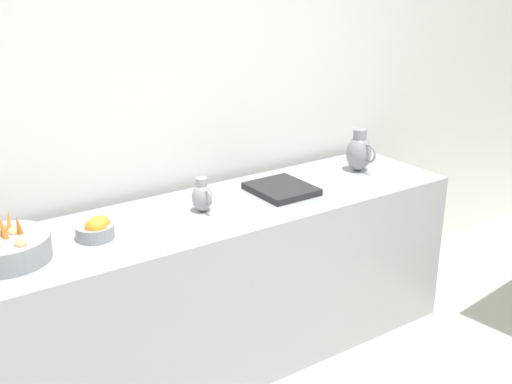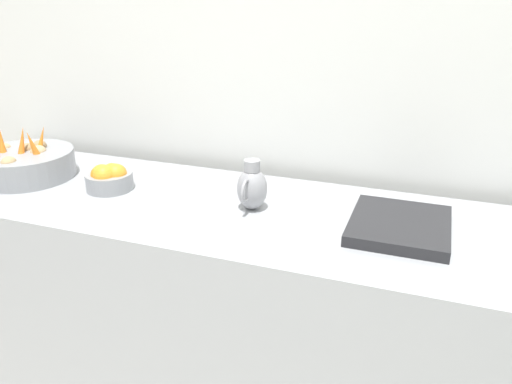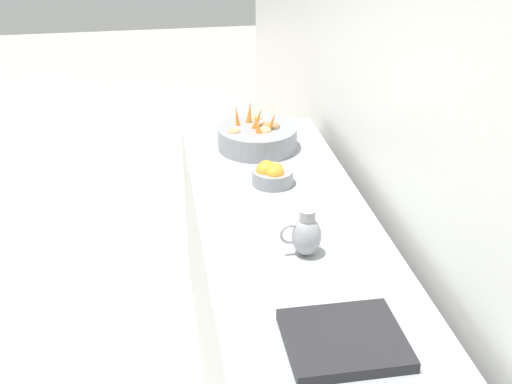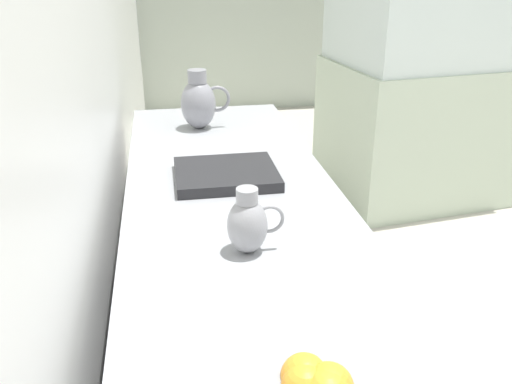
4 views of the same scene
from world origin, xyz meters
The scene contains 7 objects.
tile_wall_left centered at (-1.95, 0.37, 1.50)m, with size 0.10×8.02×3.00m, color white.
prep_counter centered at (-1.50, -0.13, 0.45)m, with size 0.69×2.75×0.90m, color #9EA0A5.
vegetable_colander centered at (-1.50, -1.15, 0.95)m, with size 0.38×0.38×0.21m.
orange_bowl centered at (-1.49, -0.75, 0.95)m, with size 0.18×0.18×0.10m.
metal_pitcher_tall centered at (-1.55, 0.91, 1.01)m, with size 0.21×0.15×0.25m.
metal_pitcher_short centered at (-1.51, -0.19, 0.98)m, with size 0.15×0.10×0.18m.
counter_sink_basin centered at (-1.51, 0.30, 0.92)m, with size 0.34×0.30×0.04m, color #232326.
Camera 1 is at (1.10, -1.65, 2.10)m, focal length 44.70 mm.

